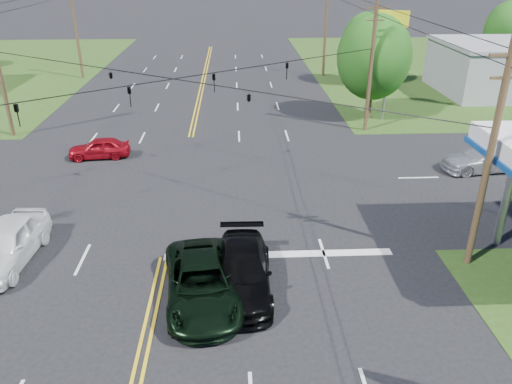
{
  "coord_description": "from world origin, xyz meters",
  "views": [
    {
      "loc": [
        3.16,
        -14.55,
        11.85
      ],
      "look_at": [
        4.1,
        6.0,
        2.12
      ],
      "focal_mm": 35.0,
      "sensor_mm": 36.0,
      "label": 1
    }
  ],
  "objects_px": {
    "tree_right_b": "(367,42)",
    "pickup_white": "(6,243)",
    "pickup_dkgreen": "(202,283)",
    "pole_ne": "(371,64)",
    "pole_right_far": "(326,27)",
    "pole_left_far": "(76,28)",
    "tree_right_a": "(374,57)",
    "pole_se": "(490,155)",
    "tree_far_r": "(509,29)",
    "suv_black": "(243,272)"
  },
  "relations": [
    {
      "from": "tree_right_b",
      "to": "pickup_white",
      "type": "bearing_deg",
      "value": -125.77
    },
    {
      "from": "tree_right_b",
      "to": "pickup_dkgreen",
      "type": "distance_m",
      "value": 38.14
    },
    {
      "from": "pole_ne",
      "to": "tree_right_b",
      "type": "bearing_deg",
      "value": 76.87
    },
    {
      "from": "pole_right_far",
      "to": "pole_left_far",
      "type": "bearing_deg",
      "value": 180.0
    },
    {
      "from": "tree_right_a",
      "to": "pickup_white",
      "type": "xyz_separation_m",
      "value": [
        -20.55,
        -20.0,
        -3.97
      ]
    },
    {
      "from": "pole_ne",
      "to": "pickup_dkgreen",
      "type": "xyz_separation_m",
      "value": [
        -11.17,
        -20.04,
        -4.12
      ]
    },
    {
      "from": "tree_right_a",
      "to": "pickup_white",
      "type": "distance_m",
      "value": 28.95
    },
    {
      "from": "pole_se",
      "to": "pickup_white",
      "type": "distance_m",
      "value": 19.99
    },
    {
      "from": "pickup_dkgreen",
      "to": "tree_far_r",
      "type": "bearing_deg",
      "value": 44.9
    },
    {
      "from": "pole_se",
      "to": "pole_left_far",
      "type": "bearing_deg",
      "value": 125.1
    },
    {
      "from": "pole_left_far",
      "to": "pole_right_far",
      "type": "bearing_deg",
      "value": 0.0
    },
    {
      "from": "pole_se",
      "to": "tree_right_a",
      "type": "relative_size",
      "value": 1.16
    },
    {
      "from": "tree_right_b",
      "to": "suv_black",
      "type": "distance_m",
      "value": 36.97
    },
    {
      "from": "pickup_white",
      "to": "pickup_dkgreen",
      "type": "bearing_deg",
      "value": -16.18
    },
    {
      "from": "pole_right_far",
      "to": "tree_right_b",
      "type": "bearing_deg",
      "value": -48.81
    },
    {
      "from": "pickup_dkgreen",
      "to": "pole_se",
      "type": "bearing_deg",
      "value": 3.34
    },
    {
      "from": "tree_right_b",
      "to": "pickup_white",
      "type": "height_order",
      "value": "tree_right_b"
    },
    {
      "from": "pole_right_far",
      "to": "pole_se",
      "type": "bearing_deg",
      "value": -90.0
    },
    {
      "from": "pole_ne",
      "to": "suv_black",
      "type": "relative_size",
      "value": 1.74
    },
    {
      "from": "pole_se",
      "to": "suv_black",
      "type": "xyz_separation_m",
      "value": [
        -9.63,
        -1.39,
        -4.12
      ]
    },
    {
      "from": "pickup_dkgreen",
      "to": "pole_ne",
      "type": "bearing_deg",
      "value": 53.85
    },
    {
      "from": "tree_right_a",
      "to": "suv_black",
      "type": "bearing_deg",
      "value": -115.39
    },
    {
      "from": "tree_right_a",
      "to": "tree_far_r",
      "type": "distance_m",
      "value": 26.91
    },
    {
      "from": "pole_ne",
      "to": "tree_far_r",
      "type": "bearing_deg",
      "value": 45.0
    },
    {
      "from": "pole_right_far",
      "to": "suv_black",
      "type": "distance_m",
      "value": 39.82
    },
    {
      "from": "pole_ne",
      "to": "pole_left_far",
      "type": "relative_size",
      "value": 0.95
    },
    {
      "from": "pole_ne",
      "to": "tree_right_b",
      "type": "distance_m",
      "value": 15.42
    },
    {
      "from": "pole_ne",
      "to": "pickup_white",
      "type": "bearing_deg",
      "value": -139.0
    },
    {
      "from": "suv_black",
      "to": "pickup_white",
      "type": "relative_size",
      "value": 1.04
    },
    {
      "from": "pole_right_far",
      "to": "pickup_white",
      "type": "bearing_deg",
      "value": -118.51
    },
    {
      "from": "tree_right_a",
      "to": "pickup_dkgreen",
      "type": "relative_size",
      "value": 1.43
    },
    {
      "from": "pole_left_far",
      "to": "suv_black",
      "type": "distance_m",
      "value": 41.96
    },
    {
      "from": "pole_left_far",
      "to": "pole_right_far",
      "type": "xyz_separation_m",
      "value": [
        26.0,
        0.0,
        0.0
      ]
    },
    {
      "from": "pole_ne",
      "to": "pickup_white",
      "type": "xyz_separation_m",
      "value": [
        -19.55,
        -17.0,
        -4.02
      ]
    },
    {
      "from": "pole_ne",
      "to": "pole_left_far",
      "type": "distance_m",
      "value": 32.2
    },
    {
      "from": "suv_black",
      "to": "pole_ne",
      "type": "bearing_deg",
      "value": 64.37
    },
    {
      "from": "pole_right_far",
      "to": "tree_right_a",
      "type": "height_order",
      "value": "pole_right_far"
    },
    {
      "from": "suv_black",
      "to": "pickup_white",
      "type": "xyz_separation_m",
      "value": [
        -9.93,
        2.39,
        0.1
      ]
    },
    {
      "from": "pole_ne",
      "to": "tree_far_r",
      "type": "relative_size",
      "value": 1.25
    },
    {
      "from": "pole_left_far",
      "to": "tree_right_a",
      "type": "bearing_deg",
      "value": -30.65
    },
    {
      "from": "tree_right_b",
      "to": "pole_ne",
      "type": "bearing_deg",
      "value": -103.13
    },
    {
      "from": "tree_right_b",
      "to": "tree_far_r",
      "type": "xyz_separation_m",
      "value": [
        17.5,
        6.0,
        0.33
      ]
    },
    {
      "from": "tree_right_a",
      "to": "tree_far_r",
      "type": "bearing_deg",
      "value": 41.99
    },
    {
      "from": "tree_far_r",
      "to": "suv_black",
      "type": "height_order",
      "value": "tree_far_r"
    },
    {
      "from": "tree_right_a",
      "to": "tree_right_b",
      "type": "xyz_separation_m",
      "value": [
        2.5,
        12.0,
        -0.65
      ]
    },
    {
      "from": "pickup_dkgreen",
      "to": "suv_black",
      "type": "bearing_deg",
      "value": 15.85
    },
    {
      "from": "tree_right_a",
      "to": "pickup_white",
      "type": "bearing_deg",
      "value": -135.78
    },
    {
      "from": "tree_right_b",
      "to": "pickup_white",
      "type": "relative_size",
      "value": 1.35
    },
    {
      "from": "pole_ne",
      "to": "pole_left_far",
      "type": "height_order",
      "value": "pole_left_far"
    },
    {
      "from": "pole_ne",
      "to": "pickup_white",
      "type": "distance_m",
      "value": 26.22
    }
  ]
}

